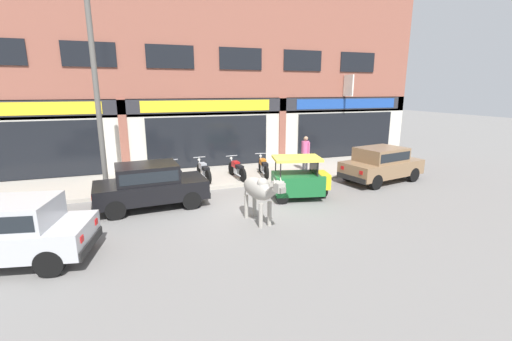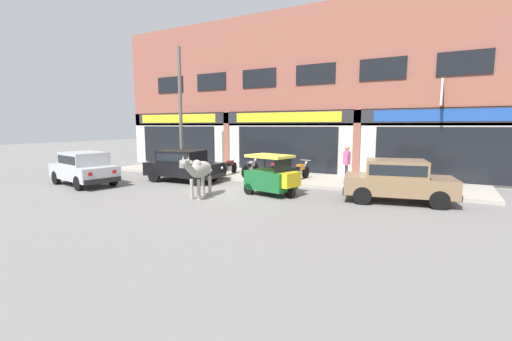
# 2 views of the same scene
# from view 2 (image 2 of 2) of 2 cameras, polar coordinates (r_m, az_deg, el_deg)

# --- Properties ---
(ground_plane) EXTENTS (90.00, 90.00, 0.00)m
(ground_plane) POSITION_cam_2_polar(r_m,az_deg,el_deg) (13.90, -5.01, -3.35)
(ground_plane) COLOR slate
(sidewalk) EXTENTS (19.00, 3.64, 0.13)m
(sidewalk) POSITION_cam_2_polar(r_m,az_deg,el_deg) (17.32, 2.41, -0.94)
(sidewalk) COLOR #A8A093
(sidewalk) RESTS_ON ground
(shop_building) EXTENTS (23.00, 1.40, 8.69)m
(shop_building) POSITION_cam_2_polar(r_m,az_deg,el_deg) (19.08, 5.34, 12.03)
(shop_building) COLOR #8E5142
(shop_building) RESTS_ON ground
(cow) EXTENTS (0.79, 2.14, 1.61)m
(cow) POSITION_cam_2_polar(r_m,az_deg,el_deg) (12.56, -9.42, 0.05)
(cow) COLOR #9E998E
(cow) RESTS_ON ground
(car_0) EXTENTS (3.81, 2.25, 1.46)m
(car_0) POSITION_cam_2_polar(r_m,az_deg,el_deg) (16.77, -26.78, 0.55)
(car_0) COLOR black
(car_0) RESTS_ON ground
(car_1) EXTENTS (3.81, 2.25, 1.46)m
(car_1) POSITION_cam_2_polar(r_m,az_deg,el_deg) (12.60, 22.47, -1.28)
(car_1) COLOR black
(car_1) RESTS_ON ground
(car_2) EXTENTS (3.70, 1.85, 1.46)m
(car_2) POSITION_cam_2_polar(r_m,az_deg,el_deg) (16.32, -12.07, 1.02)
(car_2) COLOR black
(car_2) RESTS_ON ground
(auto_rickshaw) EXTENTS (2.13, 1.52, 1.52)m
(auto_rickshaw) POSITION_cam_2_polar(r_m,az_deg,el_deg) (12.88, 2.73, -1.22)
(auto_rickshaw) COLOR black
(auto_rickshaw) RESTS_ON ground
(motorcycle_0) EXTENTS (0.53, 1.81, 0.88)m
(motorcycle_0) POSITION_cam_2_polar(r_m,az_deg,el_deg) (17.48, -4.55, 0.60)
(motorcycle_0) COLOR black
(motorcycle_0) RESTS_ON sidewalk
(motorcycle_1) EXTENTS (0.52, 1.81, 0.88)m
(motorcycle_1) POSITION_cam_2_polar(r_m,az_deg,el_deg) (17.02, -1.00, 0.44)
(motorcycle_1) COLOR black
(motorcycle_1) RESTS_ON sidewalk
(motorcycle_2) EXTENTS (0.52, 1.81, 0.88)m
(motorcycle_2) POSITION_cam_2_polar(r_m,az_deg,el_deg) (16.23, 2.96, 0.08)
(motorcycle_2) COLOR black
(motorcycle_2) RESTS_ON sidewalk
(motorcycle_3) EXTENTS (0.59, 1.80, 0.88)m
(motorcycle_3) POSITION_cam_2_polar(r_m,az_deg,el_deg) (15.83, 7.15, -0.16)
(motorcycle_3) COLOR black
(motorcycle_3) RESTS_ON sidewalk
(pedestrian) EXTENTS (0.32, 0.48, 1.60)m
(pedestrian) POSITION_cam_2_polar(r_m,az_deg,el_deg) (15.28, 14.87, 1.63)
(pedestrian) COLOR #2D2D33
(pedestrian) RESTS_ON sidewalk
(utility_pole) EXTENTS (0.18, 0.18, 6.45)m
(utility_pole) POSITION_cam_2_polar(r_m,az_deg,el_deg) (18.37, -12.46, 9.67)
(utility_pole) COLOR #595651
(utility_pole) RESTS_ON sidewalk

